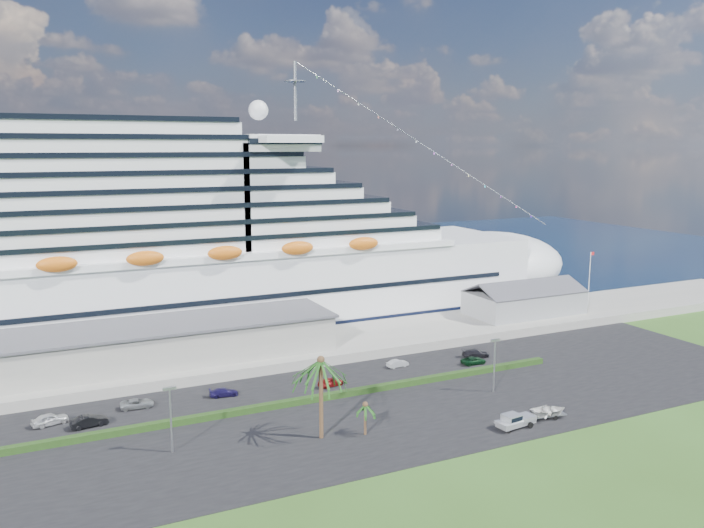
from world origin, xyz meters
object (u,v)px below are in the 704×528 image
cruise_ship (145,251)px  parked_car_3 (224,392)px  pickup_truck (515,420)px  boat_trailer (549,411)px

cruise_ship → parked_car_3: size_ratio=45.00×
cruise_ship → pickup_truck: (35.87, -68.14, -15.50)m
cruise_ship → boat_trailer: cruise_ship is taller
boat_trailer → parked_car_3: bearing=144.1°
boat_trailer → cruise_ship: bearing=121.9°
parked_car_3 → pickup_truck: (31.70, -27.98, 0.46)m
parked_car_3 → boat_trailer: boat_trailer is taller
boat_trailer → pickup_truck: bearing=-174.7°
pickup_truck → boat_trailer: size_ratio=0.95×
cruise_ship → boat_trailer: 81.08m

